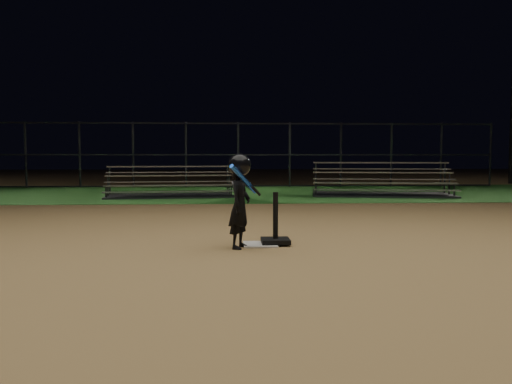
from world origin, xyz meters
name	(u,v)px	position (x,y,z in m)	size (l,w,h in m)	color
ground	(260,245)	(0.00, 0.00, 0.00)	(80.00, 80.00, 0.00)	olive
grass_strip	(240,192)	(0.00, 10.00, 0.01)	(60.00, 8.00, 0.01)	#1D4F19
home_plate	(260,244)	(0.00, 0.00, 0.01)	(0.45, 0.45, 0.02)	beige
batting_tee	(275,234)	(0.21, 0.04, 0.14)	(0.38, 0.38, 0.69)	black
child_batter	(240,198)	(-0.28, -0.20, 0.65)	(0.48, 0.61, 1.23)	black
bleacher_left	(170,191)	(-2.12, 8.39, 0.19)	(3.87, 2.22, 0.90)	#ACACB1
bleacher_right	(382,189)	(4.24, 8.45, 0.21)	(4.42, 2.69, 1.01)	#A7A6AB
backstop_fence	(238,155)	(0.00, 13.00, 1.25)	(20.08, 0.08, 2.50)	#38383D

